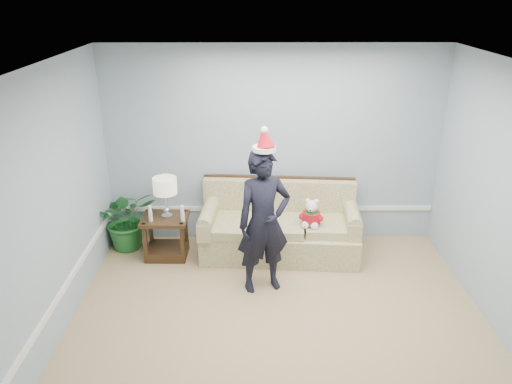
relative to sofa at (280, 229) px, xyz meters
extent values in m
cube|color=tan|center=(-0.08, -2.07, -0.35)|extent=(4.50, 5.00, 0.02)
cube|color=white|center=(-0.08, -2.07, 2.37)|extent=(4.50, 5.00, 0.02)
cube|color=#90A0B8|center=(-0.08, 0.44, 1.01)|extent=(4.50, 0.02, 2.70)
cube|color=#90A0B8|center=(-2.34, -2.07, 1.01)|extent=(0.02, 5.00, 2.70)
cube|color=white|center=(-0.08, 0.42, 0.11)|extent=(4.48, 0.03, 0.06)
cube|color=white|center=(-2.32, -2.07, 0.11)|extent=(0.03, 4.98, 0.06)
cube|color=#5D6630|center=(0.00, -0.06, -0.15)|extent=(2.11, 1.03, 0.39)
cube|color=#5D6630|center=(-0.63, -0.11, 0.11)|extent=(0.66, 0.75, 0.12)
cube|color=#5D6630|center=(0.00, -0.11, 0.11)|extent=(0.66, 0.75, 0.12)
cube|color=#5D6630|center=(0.63, -0.11, 0.11)|extent=(0.66, 0.75, 0.12)
cube|color=#5D6630|center=(0.00, 0.27, 0.32)|extent=(2.06, 0.35, 0.55)
cube|color=#311D11|center=(0.00, 0.34, 0.60)|extent=(2.05, 0.21, 0.05)
cube|color=#5D6630|center=(-0.94, -0.06, 0.17)|extent=(0.24, 0.89, 0.23)
cube|color=#5D6630|center=(0.94, -0.06, 0.17)|extent=(0.24, 0.89, 0.23)
cube|color=#3B2715|center=(-1.50, -0.11, 0.21)|extent=(0.60, 0.50, 0.05)
cube|color=#3B2715|center=(-1.50, -0.11, -0.27)|extent=(0.54, 0.44, 0.13)
cube|color=#3B2715|center=(-1.74, -0.30, -0.06)|extent=(0.05, 0.05, 0.57)
cube|color=#3B2715|center=(-1.27, -0.30, -0.06)|extent=(0.05, 0.05, 0.57)
cube|color=#3B2715|center=(-1.74, 0.08, -0.06)|extent=(0.05, 0.05, 0.57)
cube|color=#3B2715|center=(-1.27, 0.08, -0.06)|extent=(0.05, 0.05, 0.57)
cylinder|color=silver|center=(-1.47, -0.10, 0.24)|extent=(0.14, 0.14, 0.03)
sphere|color=silver|center=(-1.47, -0.10, 0.32)|extent=(0.09, 0.09, 0.09)
cylinder|color=silver|center=(-1.47, -0.10, 0.46)|extent=(0.02, 0.02, 0.30)
cylinder|color=beige|center=(-1.47, -0.10, 0.67)|extent=(0.30, 0.30, 0.21)
cylinder|color=silver|center=(-1.66, -0.23, 0.29)|extent=(0.05, 0.05, 0.12)
cylinder|color=white|center=(-1.66, -0.23, 0.39)|extent=(0.05, 0.05, 0.10)
cylinder|color=silver|center=(-1.25, -0.23, 0.29)|extent=(0.05, 0.05, 0.12)
cylinder|color=white|center=(-1.25, -0.23, 0.39)|extent=(0.05, 0.05, 0.10)
imported|color=#1E622A|center=(-2.06, 0.14, 0.09)|extent=(0.96, 0.90, 0.85)
imported|color=black|center=(-0.24, -0.86, 0.52)|extent=(0.72, 0.58, 1.72)
cylinder|color=white|center=(-0.24, -0.86, 1.40)|extent=(0.34, 0.34, 0.05)
cone|color=red|center=(-0.24, -0.84, 1.52)|extent=(0.31, 0.34, 0.29)
sphere|color=white|center=(-0.24, -0.93, 1.62)|extent=(0.08, 0.08, 0.08)
sphere|color=white|center=(0.39, -0.23, 0.27)|extent=(0.22, 0.22, 0.22)
cylinder|color=red|center=(0.39, -0.23, 0.27)|extent=(0.28, 0.28, 0.15)
cylinder|color=#17621F|center=(0.39, -0.23, 0.36)|extent=(0.19, 0.19, 0.03)
sphere|color=white|center=(0.33, -0.33, 0.21)|extent=(0.10, 0.10, 0.10)
sphere|color=white|center=(0.45, -0.33, 0.21)|extent=(0.10, 0.10, 0.10)
sphere|color=white|center=(0.39, -0.24, 0.44)|extent=(0.15, 0.15, 0.15)
sphere|color=black|center=(0.39, -0.33, 0.42)|extent=(0.02, 0.02, 0.02)
sphere|color=white|center=(0.33, -0.23, 0.50)|extent=(0.06, 0.06, 0.06)
sphere|color=white|center=(0.44, -0.23, 0.50)|extent=(0.06, 0.06, 0.06)
camera|label=1|loc=(-0.36, -5.97, 3.01)|focal=35.00mm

